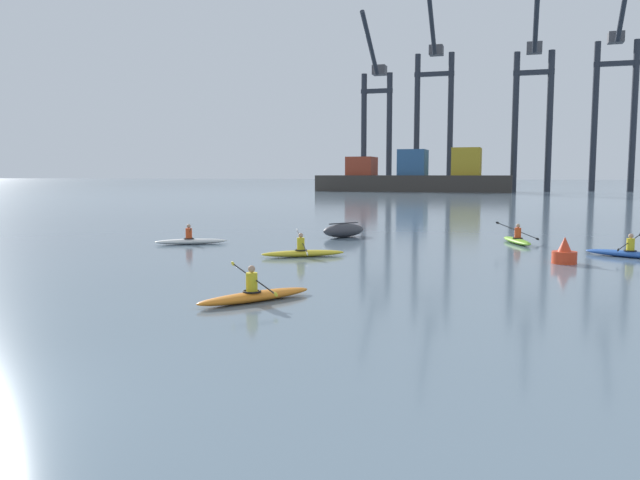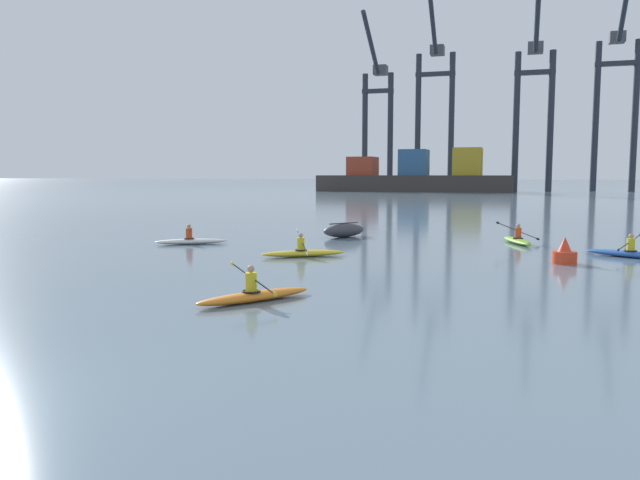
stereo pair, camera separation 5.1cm
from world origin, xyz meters
name	(u,v)px [view 2 (the right image)]	position (x,y,z in m)	size (l,w,h in m)	color
container_barge	(415,177)	(-11.00, 114.87, 2.68)	(36.23, 8.88, 8.10)	#38332D
gantry_crane_west	(377,110)	(-21.35, 127.64, 16.81)	(6.71, 17.74, 34.30)	#232833
gantry_crane_west_mid	(435,96)	(-9.43, 128.33, 19.24)	(8.12, 18.37, 41.22)	#232833
gantry_crane_east_mid	(534,97)	(9.96, 120.74, 17.55)	(7.34, 17.65, 34.87)	#232833
gantry_crane_east	(617,92)	(24.75, 126.58, 18.69)	(8.00, 15.71, 38.33)	#232833
capsized_dinghy	(344,230)	(-0.72, 25.99, 0.35)	(2.37, 2.77, 0.76)	#38383D
channel_buoy	(564,254)	(9.69, 18.85, 0.36)	(0.90, 0.90, 1.00)	red
kayak_white	(191,241)	(-6.72, 20.54, 0.17)	(3.23, 2.26, 0.95)	silver
kayak_yellow	(303,252)	(-0.19, 17.82, 0.17)	(3.22, 2.27, 1.07)	yellow
kayak_orange	(254,295)	(1.53, 8.92, 0.17)	(2.40, 3.15, 0.96)	orange
kayak_blue	(628,253)	(12.23, 21.50, 0.17)	(3.24, 2.23, 0.95)	#2856B2
kayak_lime	(517,240)	(8.00, 25.44, 0.17)	(2.05, 3.41, 1.08)	#7ABC2D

